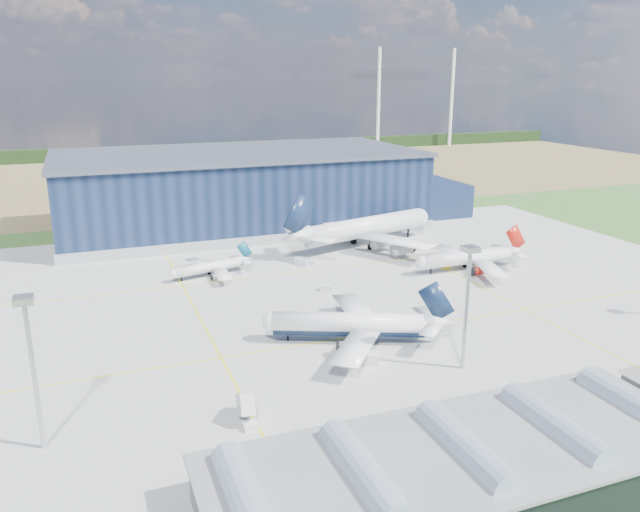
{
  "coord_description": "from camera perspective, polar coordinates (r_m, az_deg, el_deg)",
  "views": [
    {
      "loc": [
        -51.24,
        -116.83,
        51.19
      ],
      "look_at": [
        0.57,
        17.41,
        9.4
      ],
      "focal_mm": 35.0,
      "sensor_mm": 36.0,
      "label": 1
    }
  ],
  "objects": [
    {
      "name": "ground",
      "position": [
        137.46,
        2.4,
        -5.68
      ],
      "size": [
        600.0,
        600.0,
        0.0
      ],
      "primitive_type": "plane",
      "color": "#335821",
      "rests_on": "ground"
    },
    {
      "name": "apron",
      "position": [
        146.05,
        0.84,
        -4.31
      ],
      "size": [
        220.0,
        160.0,
        0.08
      ],
      "color": "#989893",
      "rests_on": "ground"
    },
    {
      "name": "farmland",
      "position": [
        344.53,
        -12.42,
        7.28
      ],
      "size": [
        600.0,
        220.0,
        0.01
      ],
      "primitive_type": "cube",
      "color": "olive",
      "rests_on": "ground"
    },
    {
      "name": "treeline",
      "position": [
        422.61,
        -14.2,
        9.3
      ],
      "size": [
        600.0,
        8.0,
        8.0
      ],
      "primitive_type": "cube",
      "color": "black",
      "rests_on": "ground"
    },
    {
      "name": "hangar",
      "position": [
        221.98,
        -6.71,
        5.82
      ],
      "size": [
        145.0,
        62.0,
        26.1
      ],
      "color": "#101D37",
      "rests_on": "ground"
    },
    {
      "name": "glass_concourse",
      "position": [
        86.56,
        14.99,
        -17.71
      ],
      "size": [
        78.0,
        23.0,
        8.6
      ],
      "color": "black",
      "rests_on": "ground"
    },
    {
      "name": "light_mast_west",
      "position": [
        94.31,
        -24.96,
        -7.7
      ],
      "size": [
        2.6,
        2.6,
        23.0
      ],
      "color": "#B1B3B8",
      "rests_on": "ground"
    },
    {
      "name": "light_mast_center",
      "position": [
        112.11,
        13.36,
        -2.86
      ],
      "size": [
        2.6,
        2.6,
        23.0
      ],
      "color": "#B1B3B8",
      "rests_on": "ground"
    },
    {
      "name": "airliner_navy",
      "position": [
        123.16,
        2.65,
        -5.19
      ],
      "size": [
        50.67,
        50.24,
        12.64
      ],
      "primitive_type": null,
      "rotation": [
        0.0,
        0.0,
        2.73
      ],
      "color": "white",
      "rests_on": "ground"
    },
    {
      "name": "airliner_red",
      "position": [
        173.01,
        13.33,
        0.49
      ],
      "size": [
        35.73,
        35.0,
        11.31
      ],
      "primitive_type": null,
      "rotation": [
        0.0,
        0.0,
        3.11
      ],
      "color": "white",
      "rests_on": "ground"
    },
    {
      "name": "airliner_widebody",
      "position": [
        192.65,
        4.31,
        3.61
      ],
      "size": [
        70.15,
        69.27,
        18.73
      ],
      "primitive_type": null,
      "rotation": [
        0.0,
        0.0,
        0.27
      ],
      "color": "white",
      "rests_on": "ground"
    },
    {
      "name": "airliner_regional",
      "position": [
        166.35,
        -10.16,
        -0.56
      ],
      "size": [
        29.13,
        28.73,
        7.95
      ],
      "primitive_type": null,
      "rotation": [
        0.0,
        0.0,
        3.37
      ],
      "color": "white",
      "rests_on": "ground"
    },
    {
      "name": "gse_tug_b",
      "position": [
        102.97,
        15.02,
        -13.77
      ],
      "size": [
        2.42,
        3.42,
        1.41
      ],
      "primitive_type": "cube",
      "rotation": [
        0.0,
        0.0,
        -0.08
      ],
      "color": "#FEF016",
      "rests_on": "ground"
    },
    {
      "name": "gse_van_a",
      "position": [
        116.28,
        4.11,
        -9.34
      ],
      "size": [
        5.77,
        4.49,
        2.31
      ],
      "primitive_type": "cube",
      "rotation": [
        0.0,
        0.0,
        1.09
      ],
      "color": "silver",
      "rests_on": "ground"
    },
    {
      "name": "gse_cart_a",
      "position": [
        176.07,
        14.06,
        -0.99
      ],
      "size": [
        2.57,
        3.31,
        1.28
      ],
      "primitive_type": "cube",
      "rotation": [
        0.0,
        0.0,
        -0.22
      ],
      "color": "silver",
      "rests_on": "ground"
    },
    {
      "name": "gse_van_b",
      "position": [
        174.71,
        -1.6,
        -0.51
      ],
      "size": [
        3.88,
        4.78,
        2.0
      ],
      "primitive_type": "cube",
      "rotation": [
        0.0,
        0.0,
        0.51
      ],
      "color": "silver",
      "rests_on": "ground"
    },
    {
      "name": "gse_tug_c",
      "position": [
        175.5,
        11.26,
        -0.84
      ],
      "size": [
        2.46,
        3.53,
        1.44
      ],
      "primitive_type": "cube",
      "rotation": [
        0.0,
        0.0,
        0.13
      ],
      "color": "#FEF016",
      "rests_on": "ground"
    },
    {
      "name": "gse_cart_b",
      "position": [
        154.18,
        0.67,
        -2.92
      ],
      "size": [
        3.87,
        3.56,
        1.4
      ],
      "primitive_type": "cube",
      "rotation": [
        0.0,
        0.0,
        0.99
      ],
      "color": "silver",
      "rests_on": "ground"
    },
    {
      "name": "gse_van_c",
      "position": [
        106.89,
        18.34,
        -12.6
      ],
      "size": [
        5.49,
        4.02,
        2.38
      ],
      "primitive_type": "cube",
      "rotation": [
        0.0,
        0.0,
        1.2
      ],
      "color": "silver",
      "rests_on": "ground"
    },
    {
      "name": "airstair",
      "position": [
        99.24,
        -6.81,
        -13.85
      ],
      "size": [
        2.53,
        5.43,
        3.37
      ],
      "primitive_type": "cube",
      "rotation": [
        0.0,
        0.0,
        -0.08
      ],
      "color": "silver",
      "rests_on": "ground"
    },
    {
      "name": "car_b",
      "position": [
        118.34,
        22.11,
        -10.37
      ],
      "size": [
        4.02,
        1.6,
        1.3
      ],
      "primitive_type": "imported",
      "rotation": [
        0.0,
        0.0,
        1.63
      ],
      "color": "#99999E",
      "rests_on": "ground"
    }
  ]
}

